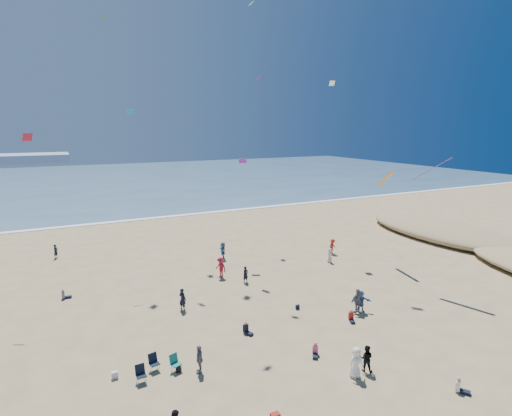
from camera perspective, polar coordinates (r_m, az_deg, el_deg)
name	(u,v)px	position (r m, az deg, el deg)	size (l,w,h in m)	color
ground	(290,395)	(23.15, 4.89, -25.11)	(220.00, 220.00, 0.00)	tan
ocean	(100,181)	(112.06, -21.34, 3.61)	(220.00, 100.00, 0.06)	#476B84
surf_line	(135,220)	(63.08, -16.90, -1.64)	(220.00, 1.20, 0.08)	white
standing_flyers	(272,286)	(33.72, 2.29, -11.07)	(28.40, 31.70, 1.91)	white
seated_group	(270,329)	(28.11, 2.04, -16.93)	(19.48, 23.10, 0.84)	white
chair_cluster	(157,367)	(24.88, -13.90, -21.17)	(2.70, 1.47, 1.00)	black
white_tote	(115,375)	(25.41, -19.53, -21.57)	(0.35, 0.20, 0.40)	silver
black_backpack	(179,369)	(25.05, -11.00, -21.63)	(0.30, 0.22, 0.38)	black
cooler	(275,416)	(21.65, 2.75, -27.58)	(0.45, 0.30, 0.30)	#9F2416
navy_bag	(298,307)	(31.88, 5.95, -13.89)	(0.28, 0.18, 0.34)	black
kites_aloft	(302,99)	(35.87, 6.63, 15.20)	(39.34, 47.59, 24.94)	#F8FF1B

